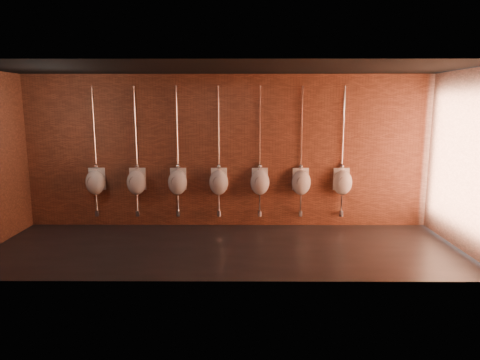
# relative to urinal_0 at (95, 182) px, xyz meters

# --- Properties ---
(ground) EXTENTS (8.50, 8.50, 0.00)m
(ground) POSITION_rel_urinal_0_xyz_m (2.79, -1.36, -0.98)
(ground) COLOR black
(ground) RESTS_ON ground
(room_shell) EXTENTS (8.54, 3.04, 3.22)m
(room_shell) POSITION_rel_urinal_0_xyz_m (2.79, -1.36, 1.03)
(room_shell) COLOR black
(room_shell) RESTS_ON ground
(urinal_0) EXTENTS (0.43, 0.38, 2.72)m
(urinal_0) POSITION_rel_urinal_0_xyz_m (0.00, 0.00, 0.00)
(urinal_0) COLOR white
(urinal_0) RESTS_ON ground
(urinal_1) EXTENTS (0.43, 0.38, 2.72)m
(urinal_1) POSITION_rel_urinal_0_xyz_m (0.87, 0.00, 0.00)
(urinal_1) COLOR white
(urinal_1) RESTS_ON ground
(urinal_2) EXTENTS (0.43, 0.38, 2.72)m
(urinal_2) POSITION_rel_urinal_0_xyz_m (1.73, 0.00, 0.00)
(urinal_2) COLOR white
(urinal_2) RESTS_ON ground
(urinal_3) EXTENTS (0.43, 0.38, 2.72)m
(urinal_3) POSITION_rel_urinal_0_xyz_m (2.60, 0.00, 0.00)
(urinal_3) COLOR white
(urinal_3) RESTS_ON ground
(urinal_4) EXTENTS (0.43, 0.38, 2.72)m
(urinal_4) POSITION_rel_urinal_0_xyz_m (3.47, 0.00, 0.00)
(urinal_4) COLOR white
(urinal_4) RESTS_ON ground
(urinal_5) EXTENTS (0.43, 0.38, 2.72)m
(urinal_5) POSITION_rel_urinal_0_xyz_m (4.33, 0.00, 0.00)
(urinal_5) COLOR white
(urinal_5) RESTS_ON ground
(urinal_6) EXTENTS (0.43, 0.38, 2.72)m
(urinal_6) POSITION_rel_urinal_0_xyz_m (5.20, 0.00, 0.00)
(urinal_6) COLOR white
(urinal_6) RESTS_ON ground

